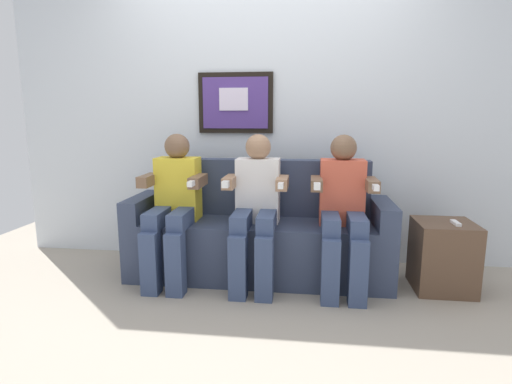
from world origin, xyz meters
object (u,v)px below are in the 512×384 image
(side_table_right, at_px, (443,256))
(person_in_middle, at_px, (256,204))
(person_on_left, at_px, (174,202))
(spare_remote_on_table, at_px, (456,223))
(person_on_right, at_px, (343,207))
(couch, at_px, (259,237))

(side_table_right, bearing_deg, person_in_middle, -177.39)
(person_on_left, xyz_separation_m, spare_remote_on_table, (2.02, 0.01, -0.10))
(person_on_right, relative_size, spare_remote_on_table, 8.54)
(person_in_middle, relative_size, spare_remote_on_table, 8.54)
(couch, height_order, person_on_left, person_on_left)
(side_table_right, bearing_deg, spare_remote_on_table, -45.73)
(person_on_right, bearing_deg, side_table_right, 4.84)
(couch, relative_size, person_in_middle, 1.80)
(person_in_middle, distance_m, person_on_right, 0.62)
(couch, xyz_separation_m, person_on_left, (-0.62, -0.17, 0.29))
(side_table_right, xyz_separation_m, spare_remote_on_table, (0.05, -0.05, 0.26))
(couch, distance_m, spare_remote_on_table, 1.42)
(spare_remote_on_table, bearing_deg, side_table_right, 134.27)
(side_table_right, height_order, spare_remote_on_table, spare_remote_on_table)
(person_on_right, relative_size, side_table_right, 2.22)
(person_on_right, distance_m, spare_remote_on_table, 0.78)
(person_on_left, height_order, person_on_right, same)
(spare_remote_on_table, bearing_deg, couch, 173.60)
(couch, bearing_deg, person_on_left, -164.93)
(person_on_left, bearing_deg, side_table_right, 1.78)
(couch, xyz_separation_m, person_on_right, (0.62, -0.17, 0.29))
(person_on_left, height_order, spare_remote_on_table, person_on_left)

